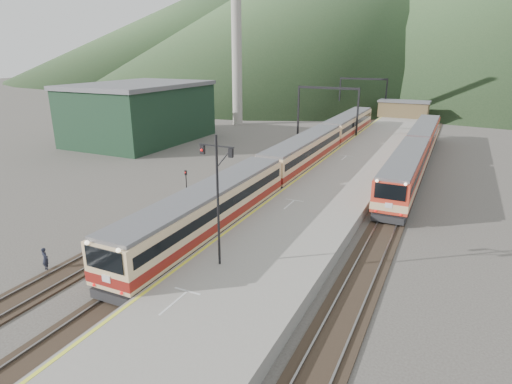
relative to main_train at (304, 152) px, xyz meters
The scene contains 19 objects.
ground 36.46m from the main_train, 90.00° to the right, with size 400.00×400.00×0.00m, color #47423D.
track_main 4.12m from the main_train, 90.00° to the left, with size 2.60×200.00×0.23m.
track_far 6.48m from the main_train, 144.27° to the left, with size 2.60×200.00×0.23m.
track_second 12.22m from the main_train, 17.37° to the left, with size 2.60×200.00×0.23m.
platform 6.03m from the main_train, 15.91° to the left, with size 8.00×100.00×1.00m, color gray.
gantry_near 19.14m from the main_train, 98.71° to the left, with size 9.55×0.25×8.00m.
gantry_far 43.83m from the main_train, 93.74° to the left, with size 9.55×0.25×8.00m.
warehouse 28.64m from the main_train, 168.70° to the left, with size 14.50×20.50×8.60m.
smokestack 36.14m from the main_train, 130.68° to the left, with size 1.80×1.80×30.00m, color #9E998E.
station_shed 41.97m from the main_train, 82.33° to the left, with size 9.40×4.40×3.10m.
hill_a 161.16m from the main_train, 104.60° to the left, with size 180.00×180.00×60.00m, color #2F4D2B.
hill_d 237.69m from the main_train, 120.52° to the left, with size 200.00×200.00×55.00m, color #2F4D2B.
main_train is the anchor object (origin of this frame).
second_train 13.07m from the main_train, 28.35° to the left, with size 2.85×38.79×3.48m.
signal_mast 26.35m from the main_train, 81.63° to the right, with size 2.20×0.22×7.72m.
short_signal_a 28.14m from the main_train, 96.29° to the right, with size 0.22×0.16×2.27m.
short_signal_b 10.95m from the main_train, 108.34° to the right, with size 0.26×0.22×2.27m.
short_signal_c 14.92m from the main_train, 119.22° to the right, with size 0.27×0.24×2.27m.
worker 30.26m from the main_train, 102.49° to the right, with size 0.55×0.36×1.52m, color black.
Camera 1 is at (15.49, -9.06, 12.97)m, focal length 30.00 mm.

